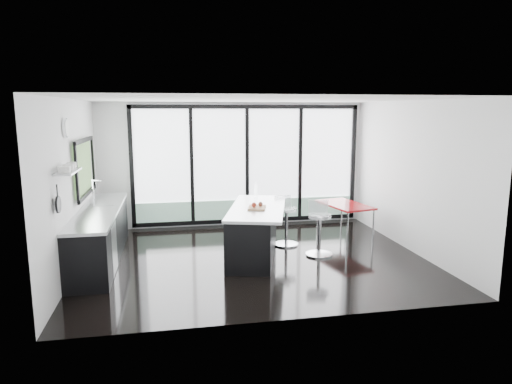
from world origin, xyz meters
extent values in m
cube|color=black|center=(0.00, 0.00, 0.00)|extent=(6.00, 5.00, 0.00)
cube|color=white|center=(0.00, 0.00, 2.80)|extent=(6.00, 5.00, 0.00)
cube|color=silver|center=(0.00, 2.50, 1.40)|extent=(6.00, 0.00, 2.80)
cube|color=white|center=(0.30, 2.47, 1.40)|extent=(5.00, 0.02, 2.50)
cube|color=gray|center=(0.30, 2.43, 0.37)|extent=(5.00, 0.02, 0.44)
cube|color=black|center=(-0.95, 2.43, 1.40)|extent=(0.08, 0.04, 2.50)
cube|color=black|center=(0.30, 2.43, 1.40)|extent=(0.08, 0.04, 2.50)
cube|color=black|center=(1.55, 2.43, 1.40)|extent=(0.08, 0.04, 2.50)
cube|color=silver|center=(0.00, -2.50, 1.40)|extent=(6.00, 0.00, 2.80)
cube|color=silver|center=(-3.00, 0.00, 1.40)|extent=(0.00, 5.00, 2.80)
cube|color=#4C6B3D|center=(-2.97, 0.90, 1.60)|extent=(0.02, 1.60, 0.90)
cube|color=#AAADAF|center=(-2.87, -0.85, 1.75)|extent=(0.25, 0.80, 0.03)
cylinder|color=white|center=(-2.97, -0.30, 2.35)|extent=(0.04, 0.30, 0.30)
cylinder|color=black|center=(-2.94, -1.25, 1.35)|extent=(0.03, 0.24, 0.24)
cube|color=silver|center=(3.00, 0.00, 1.40)|extent=(0.00, 5.00, 2.80)
cube|color=black|center=(-2.67, 0.40, 0.43)|extent=(0.65, 3.20, 0.87)
cube|color=#AAADAF|center=(-2.67, 0.40, 0.90)|extent=(0.69, 3.24, 0.05)
cube|color=#AAADAF|center=(-2.67, 0.90, 0.90)|extent=(0.45, 0.48, 0.06)
cylinder|color=silver|center=(-2.82, 0.90, 1.14)|extent=(0.02, 0.02, 0.44)
cube|color=#AAADAF|center=(-2.36, -0.35, 0.42)|extent=(0.03, 0.60, 0.80)
cube|color=black|center=(0.02, 0.15, 0.43)|extent=(1.30, 2.30, 0.86)
cube|color=#AAADAF|center=(0.10, 0.13, 0.89)|extent=(1.51, 2.41, 0.05)
cube|color=tan|center=(0.06, -0.02, 0.93)|extent=(0.39, 0.46, 0.03)
sphere|color=#9B301F|center=(0.00, -0.05, 0.99)|extent=(0.11, 0.11, 0.09)
sphere|color=brown|center=(0.13, 0.02, 0.98)|extent=(0.10, 0.10, 0.08)
cylinder|color=silver|center=(0.20, 0.87, 1.05)|extent=(0.09, 0.09, 0.28)
cylinder|color=silver|center=(1.20, -0.07, 0.38)|extent=(0.54, 0.54, 0.77)
cylinder|color=silver|center=(0.78, 0.67, 0.37)|extent=(0.57, 0.57, 0.75)
cube|color=maroon|center=(2.17, 1.15, 0.34)|extent=(0.97, 1.39, 0.68)
camera|label=1|loc=(-1.42, -7.73, 2.61)|focal=32.00mm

